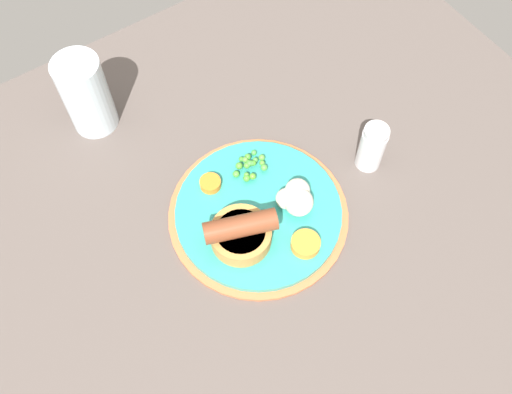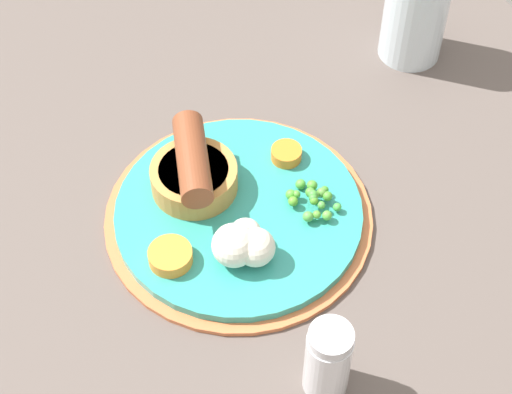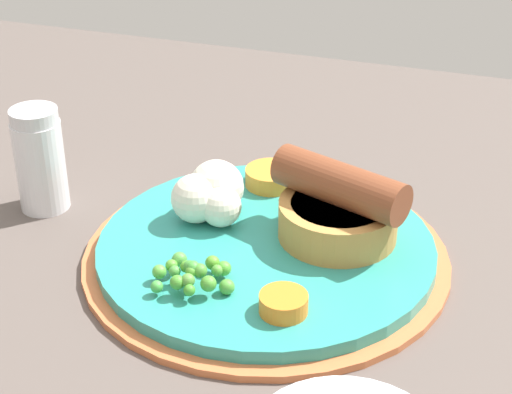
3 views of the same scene
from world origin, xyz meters
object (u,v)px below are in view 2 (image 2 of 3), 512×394
at_px(dinner_plate, 239,215).
at_px(salt_shaker, 328,360).
at_px(carrot_slice_2, 286,154).
at_px(drinking_glass, 417,6).
at_px(pea_pile, 312,199).
at_px(carrot_slice_0, 170,256).
at_px(sausage_pudding, 194,172).
at_px(cauliflower_floret, 243,244).

distance_m(dinner_plate, salt_shaker, 0.18).
relative_size(dinner_plate, salt_shaker, 3.12).
xyz_separation_m(carrot_slice_2, drinking_glass, (0.08, -0.20, 0.04)).
bearing_deg(salt_shaker, pea_pile, -26.95).
relative_size(carrot_slice_0, drinking_glass, 0.31).
distance_m(sausage_pudding, pea_pile, 0.11).
distance_m(sausage_pudding, salt_shaker, 0.22).
relative_size(cauliflower_floret, carrot_slice_2, 1.80).
relative_size(dinner_plate, cauliflower_floret, 4.68).
bearing_deg(cauliflower_floret, sausage_pudding, 2.19).
bearing_deg(pea_pile, carrot_slice_0, 87.41).
height_order(sausage_pudding, drinking_glass, drinking_glass).
distance_m(dinner_plate, pea_pile, 0.07).
relative_size(cauliflower_floret, carrot_slice_0, 1.36).
relative_size(pea_pile, carrot_slice_2, 1.83).
height_order(dinner_plate, sausage_pudding, sausage_pudding).
height_order(cauliflower_floret, salt_shaker, salt_shaker).
distance_m(sausage_pudding, drinking_glass, 0.30).
bearing_deg(salt_shaker, cauliflower_floret, 1.47).
xyz_separation_m(pea_pile, drinking_glass, (0.14, -0.21, 0.04)).
height_order(carrot_slice_0, salt_shaker, salt_shaker).
xyz_separation_m(dinner_plate, drinking_glass, (0.11, -0.27, 0.06)).
bearing_deg(dinner_plate, pea_pile, -114.52).
bearing_deg(pea_pile, drinking_glass, -55.84).
bearing_deg(carrot_slice_0, carrot_slice_2, -69.57).
relative_size(dinner_plate, pea_pile, 4.62).
bearing_deg(pea_pile, dinner_plate, 65.48).
bearing_deg(carrot_slice_2, salt_shaker, 158.09).
bearing_deg(carrot_slice_0, salt_shaker, -158.72).
distance_m(cauliflower_floret, salt_shaker, 0.13).
bearing_deg(carrot_slice_2, dinner_plate, 115.70).
xyz_separation_m(dinner_plate, pea_pile, (-0.03, -0.06, 0.02)).
distance_m(pea_pile, drinking_glass, 0.25).
distance_m(cauliflower_floret, drinking_glass, 0.33).
height_order(pea_pile, carrot_slice_2, pea_pile).
relative_size(sausage_pudding, carrot_slice_2, 3.33).
height_order(dinner_plate, pea_pile, pea_pile).
relative_size(dinner_plate, carrot_slice_0, 6.38).
height_order(carrot_slice_2, drinking_glass, drinking_glass).
xyz_separation_m(sausage_pudding, carrot_slice_2, (-0.01, -0.09, -0.02)).
relative_size(cauliflower_floret, drinking_glass, 0.42).
bearing_deg(carrot_slice_2, sausage_pudding, 83.94).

